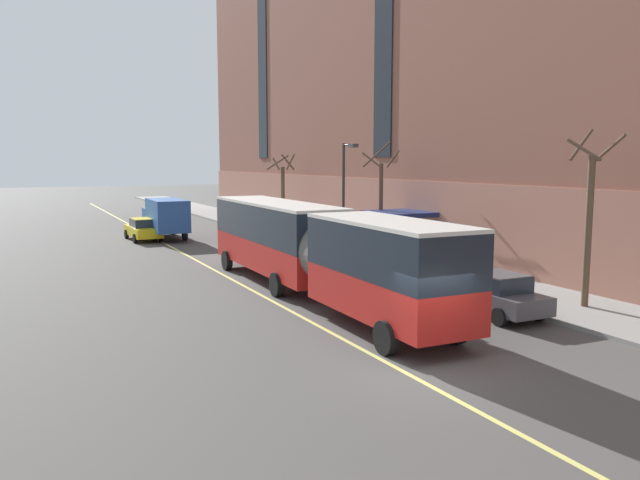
{
  "coord_description": "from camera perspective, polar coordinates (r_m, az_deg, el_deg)",
  "views": [
    {
      "loc": [
        -9.91,
        -13.05,
        5.54
      ],
      "look_at": [
        3.05,
        13.23,
        1.8
      ],
      "focal_mm": 35.0,
      "sensor_mm": 36.0,
      "label": 1
    }
  ],
  "objects": [
    {
      "name": "street_tree_far_downtown",
      "position": [
        48.83,
        -3.41,
        4.55
      ],
      "size": [
        1.91,
        1.87,
        5.91
      ],
      "color": "brown",
      "rests_on": "sidewalk"
    },
    {
      "name": "street_tree_far_uptown",
      "position": [
        35.99,
        5.56,
        3.65
      ],
      "size": [
        1.98,
        1.97,
        6.51
      ],
      "color": "brown",
      "rests_on": "sidewalk"
    },
    {
      "name": "ground_plane",
      "position": [
        17.3,
        10.6,
        -11.54
      ],
      "size": [
        260.0,
        260.0,
        0.0
      ],
      "primitive_type": "plane",
      "color": "#4C4947"
    },
    {
      "name": "lane_centerline",
      "position": [
        19.22,
        2.97,
        -9.48
      ],
      "size": [
        0.16,
        140.0,
        0.01
      ],
      "primitive_type": "cube",
      "color": "#E0D66B",
      "rests_on": "ground"
    },
    {
      "name": "box_truck",
      "position": [
        45.41,
        -13.96,
        2.14
      ],
      "size": [
        2.45,
        6.75,
        2.87
      ],
      "color": "#285199",
      "rests_on": "ground"
    },
    {
      "name": "parked_car_red_1",
      "position": [
        42.13,
        -4.76,
        0.76
      ],
      "size": [
        1.95,
        4.24,
        1.56
      ],
      "color": "#B21E19",
      "rests_on": "ground"
    },
    {
      "name": "taxi_cab",
      "position": [
        45.25,
        -15.86,
        0.96
      ],
      "size": [
        2.07,
        4.66,
        1.56
      ],
      "color": "yellow",
      "rests_on": "ground"
    },
    {
      "name": "city_bus",
      "position": [
        25.13,
        -0.76,
        -0.54
      ],
      "size": [
        3.01,
        18.72,
        3.67
      ],
      "color": "red",
      "rests_on": "ground"
    },
    {
      "name": "street_lamp",
      "position": [
        35.58,
        2.35,
        4.93
      ],
      "size": [
        0.36,
        1.48,
        6.36
      ],
      "color": "#2D2D30",
      "rests_on": "sidewalk"
    },
    {
      "name": "street_tree_mid_block",
      "position": [
        24.91,
        23.38,
        1.74
      ],
      "size": [
        1.75,
        1.51,
        6.57
      ],
      "color": "brown",
      "rests_on": "sidewalk"
    },
    {
      "name": "parked_car_darkgray_0",
      "position": [
        23.32,
        15.72,
        -4.78
      ],
      "size": [
        2.02,
        4.26,
        1.56
      ],
      "color": "#4C4C51",
      "rests_on": "ground"
    },
    {
      "name": "sidewalk",
      "position": [
        25.26,
        22.68,
        -5.8
      ],
      "size": [
        4.6,
        160.0,
        0.15
      ],
      "primitive_type": "cube",
      "color": "gray",
      "rests_on": "ground"
    },
    {
      "name": "parked_car_champagne_3",
      "position": [
        34.1,
        0.42,
        -0.75
      ],
      "size": [
        2.03,
        4.25,
        1.56
      ],
      "color": "#BCAD89",
      "rests_on": "ground"
    }
  ]
}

